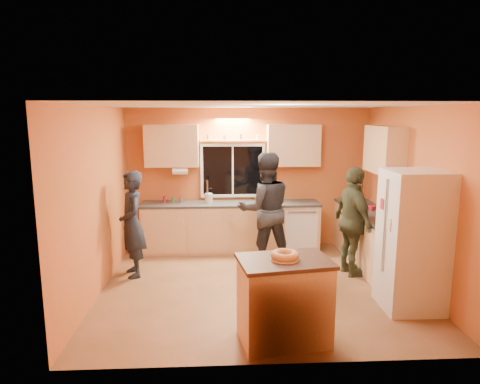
{
  "coord_description": "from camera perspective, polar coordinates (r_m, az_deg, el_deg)",
  "views": [
    {
      "loc": [
        -0.58,
        -5.91,
        2.48
      ],
      "look_at": [
        -0.25,
        0.4,
        1.33
      ],
      "focal_mm": 32.0,
      "sensor_mm": 36.0,
      "label": 1
    }
  ],
  "objects": [
    {
      "name": "room_shell",
      "position": [
        6.42,
        3.27,
        2.57
      ],
      "size": [
        4.54,
        4.04,
        2.61
      ],
      "color": "#CF5C35",
      "rests_on": "ground"
    },
    {
      "name": "ground",
      "position": [
        6.43,
        2.44,
        -12.38
      ],
      "size": [
        4.5,
        4.5,
        0.0
      ],
      "primitive_type": "plane",
      "color": "brown",
      "rests_on": "ground"
    },
    {
      "name": "utensil_crock",
      "position": [
        7.76,
        -4.19,
        -0.82
      ],
      "size": [
        0.14,
        0.14,
        0.17
      ],
      "primitive_type": "cylinder",
      "color": "beige",
      "rests_on": "back_counter"
    },
    {
      "name": "person_left",
      "position": [
        6.78,
        -14.19,
        -4.18
      ],
      "size": [
        0.58,
        0.7,
        1.64
      ],
      "primitive_type": "imported",
      "rotation": [
        0.0,
        0.0,
        -1.21
      ],
      "color": "black",
      "rests_on": "ground"
    },
    {
      "name": "refrigerator",
      "position": [
        5.89,
        22.04,
        -6.04
      ],
      "size": [
        0.72,
        0.7,
        1.8
      ],
      "primitive_type": "cube",
      "color": "silver",
      "rests_on": "ground"
    },
    {
      "name": "bundt_pastry",
      "position": [
        4.66,
        6.0,
        -8.4
      ],
      "size": [
        0.31,
        0.31,
        0.09
      ],
      "primitive_type": "torus",
      "color": "tan",
      "rests_on": "island"
    },
    {
      "name": "mixing_bowl",
      "position": [
        7.77,
        3.48,
        -1.07
      ],
      "size": [
        0.47,
        0.47,
        0.1
      ],
      "primitive_type": "imported",
      "rotation": [
        0.0,
        0.0,
        -0.2
      ],
      "color": "black",
      "rests_on": "back_counter"
    },
    {
      "name": "back_counter",
      "position": [
        7.9,
        1.4,
        -4.58
      ],
      "size": [
        4.23,
        0.62,
        0.9
      ],
      "color": "tan",
      "rests_on": "ground"
    },
    {
      "name": "island",
      "position": [
        4.85,
        5.88,
        -14.13
      ],
      "size": [
        1.07,
        0.81,
        0.95
      ],
      "rotation": [
        0.0,
        0.0,
        0.15
      ],
      "color": "tan",
      "rests_on": "ground"
    },
    {
      "name": "right_counter",
      "position": [
        7.18,
        17.87,
        -6.62
      ],
      "size": [
        0.62,
        1.84,
        0.9
      ],
      "color": "tan",
      "rests_on": "ground"
    },
    {
      "name": "potted_plant",
      "position": [
        6.48,
        19.74,
        -3.01
      ],
      "size": [
        0.31,
        0.28,
        0.31
      ],
      "primitive_type": "imported",
      "rotation": [
        0.0,
        0.0,
        -0.12
      ],
      "color": "gray",
      "rests_on": "right_counter"
    },
    {
      "name": "person_right",
      "position": [
        6.83,
        14.84,
        -3.84
      ],
      "size": [
        0.6,
        1.06,
        1.7
      ],
      "primitive_type": "imported",
      "rotation": [
        0.0,
        0.0,
        1.76
      ],
      "color": "#333924",
      "rests_on": "ground"
    },
    {
      "name": "person_center",
      "position": [
        7.03,
        3.35,
        -2.35
      ],
      "size": [
        1.0,
        0.83,
        1.88
      ],
      "primitive_type": "imported",
      "rotation": [
        0.0,
        0.0,
        3.28
      ],
      "color": "black",
      "rests_on": "ground"
    },
    {
      "name": "red_box",
      "position": [
        7.54,
        17.27,
        -1.98
      ],
      "size": [
        0.19,
        0.17,
        0.07
      ],
      "primitive_type": "cube",
      "rotation": [
        0.0,
        0.0,
        0.42
      ],
      "color": "maroon",
      "rests_on": "right_counter"
    }
  ]
}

